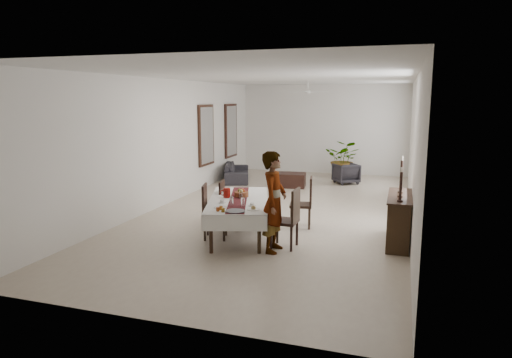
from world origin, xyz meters
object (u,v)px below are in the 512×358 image
object	(u,v)px
dining_table_top	(238,201)
sideboard_body	(399,220)
red_pitcher	(227,193)
woman	(274,202)
sofa	(237,172)

from	to	relation	value
dining_table_top	sideboard_body	xyz separation A→B (m)	(3.06, 0.44, -0.25)
red_pitcher	sideboard_body	xyz separation A→B (m)	(3.33, 0.37, -0.39)
woman	sofa	size ratio (longest dim) A/B	0.93
red_pitcher	woman	distance (m)	1.45
dining_table_top	sideboard_body	distance (m)	3.10
sideboard_body	sofa	xyz separation A→B (m)	(-5.24, 5.36, -0.16)
red_pitcher	sideboard_body	world-z (taller)	red_pitcher
woman	sideboard_body	world-z (taller)	woman
red_pitcher	sofa	xyz separation A→B (m)	(-1.90, 5.73, -0.55)
dining_table_top	woman	distance (m)	1.20
woman	sideboard_body	bearing A→B (deg)	-61.26
sideboard_body	sofa	world-z (taller)	sideboard_body
sideboard_body	dining_table_top	bearing A→B (deg)	-171.84
sideboard_body	woman	bearing A→B (deg)	-151.35
dining_table_top	sofa	size ratio (longest dim) A/B	1.20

